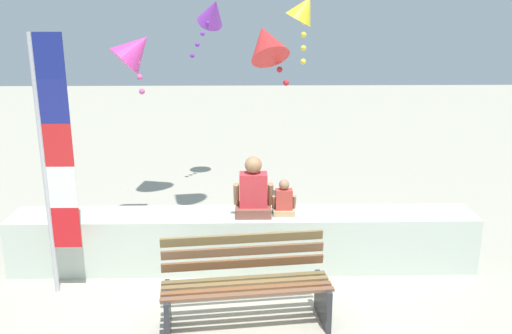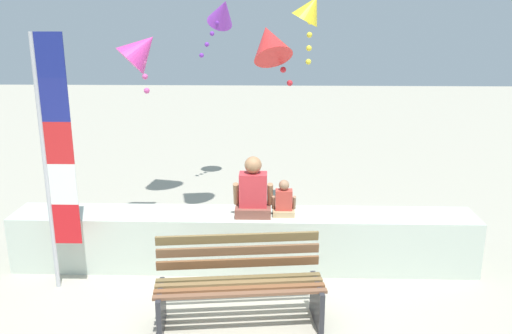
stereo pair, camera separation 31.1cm
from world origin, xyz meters
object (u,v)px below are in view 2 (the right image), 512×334
Objects in this scene: kite_purple at (222,12)px; kite_red at (270,42)px; kite_magenta at (141,49)px; park_bench at (239,284)px; kite_yellow at (311,10)px; person_child at (284,202)px; person_adult at (253,192)px; flag_banner at (54,153)px.

kite_red is at bearing -71.04° from kite_purple.
kite_magenta is at bearing -115.77° from kite_purple.
park_bench is 1.73× the size of kite_yellow.
park_bench is at bearing -83.25° from kite_purple.
kite_yellow is (2.36, 0.50, 0.53)m from kite_magenta.
person_child is at bearing -34.00° from kite_magenta.
kite_red is at bearing -122.21° from kite_yellow.
person_adult is at bearing -179.94° from person_child.
person_child is at bearing 69.15° from park_bench.
person_adult is 0.73× the size of kite_yellow.
flag_banner is at bearing -147.84° from kite_red.
kite_purple is (0.96, 1.98, 0.51)m from kite_magenta.
person_child is 0.44× the size of kite_yellow.
flag_banner is 3.14× the size of kite_magenta.
kite_red reaches higher than person_child.
person_child is 0.15× the size of flag_banner.
person_adult is 0.25× the size of flag_banner.
kite_yellow is (0.86, 3.08, 2.74)m from park_bench.
park_bench is 4.21m from kite_yellow.
kite_yellow is at bearing -46.48° from kite_purple.
kite_yellow is (1.40, -1.48, 0.03)m from kite_purple.
flag_banner is (-2.54, -0.57, 0.74)m from person_child.
kite_yellow reaches higher than person_child.
kite_red is 1.17m from kite_yellow.
person_adult is 2.94m from kite_yellow.
person_child is 2.08m from kite_red.
kite_magenta is at bearing 166.68° from kite_red.
kite_yellow is at bearing 74.29° from park_bench.
kite_red reaches higher than park_bench.
park_bench is at bearing -110.85° from person_child.
kite_yellow is (0.77, 1.83, 2.17)m from person_adult.
person_child is at bearing -72.94° from kite_purple.
person_adult is at bearing -101.54° from kite_red.
kite_purple is (-0.54, 4.55, 2.72)m from park_bench.
flag_banner is at bearing -165.22° from person_adult.
kite_magenta is at bearing 73.18° from flag_banner.
person_adult is 1.64× the size of person_child.
kite_magenta reaches higher than person_child.
flag_banner is at bearing -167.31° from person_child.
kite_red reaches higher than flag_banner.
person_adult is at bearing -112.71° from kite_yellow.
flag_banner is (-2.07, 0.68, 1.21)m from park_bench.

